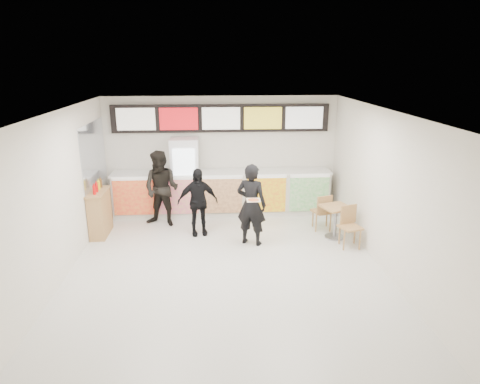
{
  "coord_description": "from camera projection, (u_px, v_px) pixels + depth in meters",
  "views": [
    {
      "loc": [
        -0.21,
        -7.48,
        3.85
      ],
      "look_at": [
        0.34,
        1.2,
        1.17
      ],
      "focal_mm": 32.0,
      "sensor_mm": 36.0,
      "label": 1
    }
  ],
  "objects": [
    {
      "name": "menu_board",
      "position": [
        221.0,
        118.0,
        10.82
      ],
      "size": [
        5.5,
        0.14,
        0.7
      ],
      "color": "black",
      "rests_on": "wall_back"
    },
    {
      "name": "cafe_table",
      "position": [
        336.0,
        216.0,
        9.56
      ],
      "size": [
        0.88,
        1.57,
        0.89
      ],
      "rotation": [
        0.0,
        0.0,
        0.33
      ],
      "color": "#AB774E",
      "rests_on": "floor"
    },
    {
      "name": "wall_right",
      "position": [
        385.0,
        191.0,
        8.02
      ],
      "size": [
        0.0,
        7.0,
        7.0
      ],
      "primitive_type": "plane",
      "rotation": [
        1.57,
        0.0,
        -1.57
      ],
      "color": "silver",
      "rests_on": "floor"
    },
    {
      "name": "customer_main",
      "position": [
        251.0,
        205.0,
        9.14
      ],
      "size": [
        0.77,
        0.66,
        1.8
      ],
      "primitive_type": "imported",
      "rotation": [
        0.0,
        0.0,
        2.72
      ],
      "color": "black",
      "rests_on": "floor"
    },
    {
      "name": "condiment_ledge",
      "position": [
        100.0,
        213.0,
        9.73
      ],
      "size": [
        0.38,
        0.93,
        1.24
      ],
      "color": "#AB774E",
      "rests_on": "floor"
    },
    {
      "name": "service_counter",
      "position": [
        222.0,
        193.0,
        11.06
      ],
      "size": [
        5.56,
        0.77,
        1.14
      ],
      "color": "silver",
      "rests_on": "floor"
    },
    {
      "name": "pizza_slice",
      "position": [
        253.0,
        200.0,
        8.63
      ],
      "size": [
        0.36,
        0.36,
        0.02
      ],
      "color": "beige",
      "rests_on": "customer_main"
    },
    {
      "name": "customer_left",
      "position": [
        162.0,
        189.0,
        10.2
      ],
      "size": [
        1.08,
        0.96,
        1.83
      ],
      "primitive_type": "imported",
      "rotation": [
        0.0,
        0.0,
        -0.35
      ],
      "color": "black",
      "rests_on": "floor"
    },
    {
      "name": "mirror_panel",
      "position": [
        94.0,
        155.0,
        9.92
      ],
      "size": [
        0.01,
        2.0,
        1.5
      ],
      "primitive_type": "cube",
      "color": "#B2B7BF",
      "rests_on": "wall_left"
    },
    {
      "name": "ceiling",
      "position": [
        225.0,
        112.0,
        7.4
      ],
      "size": [
        7.0,
        7.0,
        0.0
      ],
      "primitive_type": "plane",
      "rotation": [
        3.14,
        0.0,
        0.0
      ],
      "color": "white",
      "rests_on": "wall_back"
    },
    {
      "name": "wall_left",
      "position": [
        58.0,
        197.0,
        7.66
      ],
      "size": [
        0.0,
        7.0,
        7.0
      ],
      "primitive_type": "plane",
      "rotation": [
        1.57,
        0.0,
        1.57
      ],
      "color": "silver",
      "rests_on": "floor"
    },
    {
      "name": "wall_back",
      "position": [
        221.0,
        154.0,
        11.18
      ],
      "size": [
        6.0,
        0.0,
        6.0
      ],
      "primitive_type": "plane",
      "rotation": [
        1.57,
        0.0,
        0.0
      ],
      "color": "silver",
      "rests_on": "floor"
    },
    {
      "name": "floor",
      "position": [
        226.0,
        268.0,
        8.28
      ],
      "size": [
        7.0,
        7.0,
        0.0
      ],
      "primitive_type": "plane",
      "color": "beige",
      "rests_on": "ground"
    },
    {
      "name": "customer_mid",
      "position": [
        198.0,
        202.0,
        9.68
      ],
      "size": [
        0.97,
        0.54,
        1.56
      ],
      "primitive_type": "imported",
      "rotation": [
        0.0,
        0.0,
        0.18
      ],
      "color": "black",
      "rests_on": "floor"
    },
    {
      "name": "drinks_fridge",
      "position": [
        185.0,
        177.0,
        10.9
      ],
      "size": [
        0.7,
        0.67,
        2.0
      ],
      "color": "white",
      "rests_on": "floor"
    }
  ]
}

